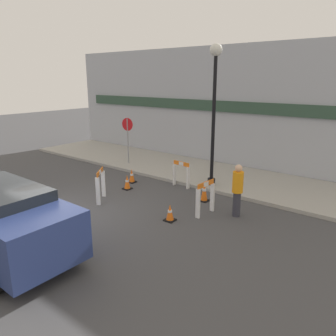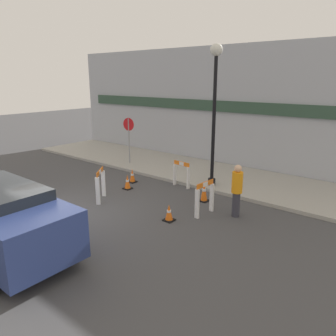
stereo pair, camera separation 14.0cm
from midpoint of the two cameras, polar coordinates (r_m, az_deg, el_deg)
name	(u,v)px [view 1 (the left image)]	position (r m, az deg, el deg)	size (l,w,h in m)	color
ground_plane	(66,214)	(10.70, -17.73, -7.63)	(60.00, 60.00, 0.00)	#424244
sidewalk_slab	(185,169)	(14.90, 2.71, -0.17)	(18.00, 3.69, 0.12)	#9E9B93
storefront_facade	(209,106)	(16.01, 6.92, 10.62)	(18.00, 0.22, 5.50)	#A3A8B2
streetlamp_post	(214,97)	(12.03, 7.73, 12.14)	(0.44, 0.44, 5.09)	black
stop_sign	(128,133)	(15.55, -7.30, 6.06)	(0.60, 0.11, 2.15)	gray
barricade_0	(205,197)	(10.03, 6.13, -5.04)	(0.18, 0.81, 1.06)	white
barricade_1	(181,173)	(12.52, 1.99, -0.95)	(0.77, 0.21, 1.00)	white
barricade_2	(101,184)	(11.33, -12.01, -2.76)	(0.62, 0.77, 1.09)	white
traffic_cone_0	(132,176)	(13.20, -6.62, -1.38)	(0.30, 0.30, 0.56)	black
traffic_cone_1	(127,182)	(12.42, -7.45, -2.49)	(0.30, 0.30, 0.56)	black
traffic_cone_2	(170,213)	(9.66, -0.08, -7.82)	(0.30, 0.30, 0.51)	black
traffic_cone_3	(204,191)	(11.17, 5.97, -4.09)	(0.30, 0.30, 0.71)	black
person_worker	(237,189)	(9.96, 11.61, -3.55)	(0.36, 0.36, 1.62)	#33333D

